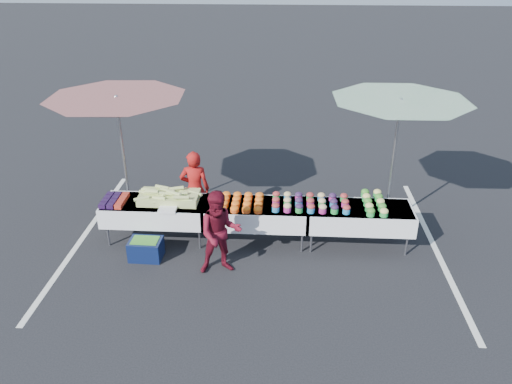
# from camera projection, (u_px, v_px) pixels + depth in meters

# --- Properties ---
(ground) EXTENTS (80.00, 80.00, 0.00)m
(ground) POSITION_uv_depth(u_px,v_px,m) (256.00, 241.00, 9.09)
(ground) COLOR black
(stripe_left) EXTENTS (0.10, 5.00, 0.00)m
(stripe_left) POSITION_uv_depth(u_px,v_px,m) (84.00, 235.00, 9.26)
(stripe_left) COLOR silver
(stripe_left) RESTS_ON ground
(stripe_right) EXTENTS (0.10, 5.00, 0.00)m
(stripe_right) POSITION_uv_depth(u_px,v_px,m) (434.00, 247.00, 8.91)
(stripe_right) COLOR silver
(stripe_right) RESTS_ON ground
(table_left) EXTENTS (1.86, 0.81, 0.75)m
(table_left) POSITION_uv_depth(u_px,v_px,m) (156.00, 210.00, 8.92)
(table_left) COLOR white
(table_left) RESTS_ON ground
(table_center) EXTENTS (1.86, 0.81, 0.75)m
(table_center) POSITION_uv_depth(u_px,v_px,m) (256.00, 213.00, 8.83)
(table_center) COLOR white
(table_center) RESTS_ON ground
(table_right) EXTENTS (1.86, 0.81, 0.75)m
(table_right) POSITION_uv_depth(u_px,v_px,m) (358.00, 216.00, 8.73)
(table_right) COLOR white
(table_right) RESTS_ON ground
(berry_punnets) EXTENTS (0.40, 0.54, 0.08)m
(berry_punnets) POSITION_uv_depth(u_px,v_px,m) (114.00, 200.00, 8.82)
(berry_punnets) COLOR black
(berry_punnets) RESTS_ON table_left
(corn_pile) EXTENTS (1.16, 0.57, 0.26)m
(corn_pile) POSITION_uv_depth(u_px,v_px,m) (169.00, 197.00, 8.84)
(corn_pile) COLOR #A7BA5F
(corn_pile) RESTS_ON table_left
(plastic_bags) EXTENTS (0.30, 0.25, 0.05)m
(plastic_bags) POSITION_uv_depth(u_px,v_px,m) (168.00, 209.00, 8.56)
(plastic_bags) COLOR white
(plastic_bags) RESTS_ON table_left
(carrot_bowls) EXTENTS (0.75, 0.69, 0.11)m
(carrot_bowls) POSITION_uv_depth(u_px,v_px,m) (242.00, 202.00, 8.74)
(carrot_bowls) COLOR #C84816
(carrot_bowls) RESTS_ON table_center
(potato_cups) EXTENTS (1.34, 0.58, 0.16)m
(potato_cups) POSITION_uv_depth(u_px,v_px,m) (310.00, 202.00, 8.67)
(potato_cups) COLOR teal
(potato_cups) RESTS_ON table_right
(bean_baskets) EXTENTS (0.36, 0.86, 0.15)m
(bean_baskets) POSITION_uv_depth(u_px,v_px,m) (374.00, 202.00, 8.68)
(bean_baskets) COLOR green
(bean_baskets) RESTS_ON table_right
(vendor) EXTENTS (0.56, 0.38, 1.51)m
(vendor) POSITION_uv_depth(u_px,v_px,m) (195.00, 189.00, 9.31)
(vendor) COLOR #9D1311
(vendor) RESTS_ON ground
(customer) EXTENTS (0.80, 0.68, 1.44)m
(customer) POSITION_uv_depth(u_px,v_px,m) (220.00, 233.00, 7.95)
(customer) COLOR #5C0D1C
(customer) RESTS_ON ground
(umbrella_left) EXTENTS (3.13, 3.13, 2.52)m
(umbrella_left) POSITION_uv_depth(u_px,v_px,m) (117.00, 108.00, 8.70)
(umbrella_left) COLOR black
(umbrella_left) RESTS_ON ground
(umbrella_right) EXTENTS (3.22, 3.22, 2.50)m
(umbrella_right) POSITION_uv_depth(u_px,v_px,m) (399.00, 111.00, 8.62)
(umbrella_right) COLOR black
(umbrella_right) RESTS_ON ground
(storage_bin) EXTENTS (0.56, 0.41, 0.36)m
(storage_bin) POSITION_uv_depth(u_px,v_px,m) (146.00, 249.00, 8.52)
(storage_bin) COLOR #0B163B
(storage_bin) RESTS_ON ground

